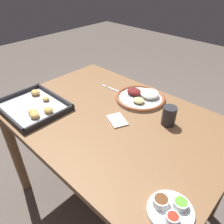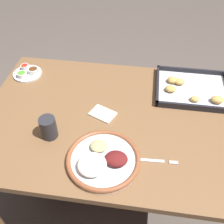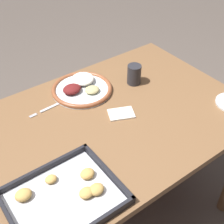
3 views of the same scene
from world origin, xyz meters
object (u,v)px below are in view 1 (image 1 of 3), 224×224
object	(u,v)px
saucer_plate	(170,208)
napkin	(117,120)
dinner_plate	(141,97)
drinking_cup	(169,116)
fork	(115,90)
baking_tray	(34,106)

from	to	relation	value
saucer_plate	napkin	bearing A→B (deg)	-28.22
dinner_plate	saucer_plate	size ratio (longest dim) A/B	1.91
saucer_plate	drinking_cup	world-z (taller)	drinking_cup
dinner_plate	napkin	world-z (taller)	dinner_plate
dinner_plate	fork	world-z (taller)	dinner_plate
baking_tray	fork	bearing A→B (deg)	-112.24
dinner_plate	saucer_plate	xyz separation A→B (m)	(-0.49, 0.50, 0.00)
dinner_plate	napkin	distance (m)	0.26
baking_tray	napkin	world-z (taller)	baking_tray
dinner_plate	saucer_plate	world-z (taller)	dinner_plate
drinking_cup	saucer_plate	bearing A→B (deg)	122.43
fork	drinking_cup	xyz separation A→B (m)	(-0.42, 0.07, 0.05)
drinking_cup	dinner_plate	bearing A→B (deg)	-22.49
saucer_plate	drinking_cup	bearing A→B (deg)	-57.57
dinner_plate	baking_tray	xyz separation A→B (m)	(0.37, 0.48, -0.00)
fork	drinking_cup	bearing A→B (deg)	167.71
fork	drinking_cup	world-z (taller)	drinking_cup
fork	napkin	world-z (taller)	napkin
dinner_plate	napkin	bearing A→B (deg)	99.06
baking_tray	drinking_cup	xyz separation A→B (m)	(-0.61, -0.38, 0.04)
fork	napkin	xyz separation A→B (m)	(-0.23, 0.22, 0.00)
dinner_plate	napkin	xyz separation A→B (m)	(-0.04, 0.25, -0.01)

